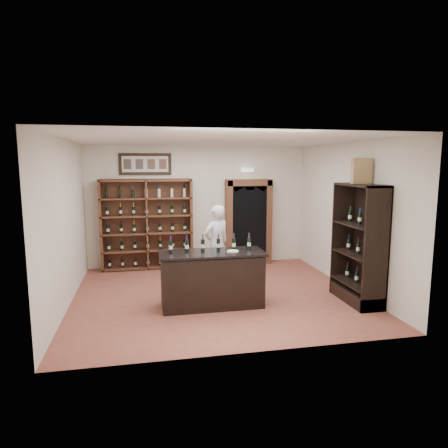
# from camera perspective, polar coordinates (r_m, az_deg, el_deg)

# --- Properties ---
(floor) EXTENTS (5.50, 5.50, 0.00)m
(floor) POSITION_cam_1_polar(r_m,az_deg,el_deg) (8.01, -1.02, -10.03)
(floor) COLOR #974A3C
(floor) RESTS_ON ground
(ceiling) EXTENTS (5.50, 5.50, 0.00)m
(ceiling) POSITION_cam_1_polar(r_m,az_deg,el_deg) (7.60, -1.08, 11.93)
(ceiling) COLOR white
(ceiling) RESTS_ON wall_back
(wall_back) EXTENTS (5.50, 0.04, 3.00)m
(wall_back) POSITION_cam_1_polar(r_m,az_deg,el_deg) (10.11, -3.63, 2.58)
(wall_back) COLOR silver
(wall_back) RESTS_ON ground
(wall_left) EXTENTS (0.04, 5.00, 3.00)m
(wall_left) POSITION_cam_1_polar(r_m,az_deg,el_deg) (7.66, -21.72, 0.04)
(wall_left) COLOR silver
(wall_left) RESTS_ON ground
(wall_right) EXTENTS (0.04, 5.00, 3.00)m
(wall_right) POSITION_cam_1_polar(r_m,az_deg,el_deg) (8.59, 17.30, 1.13)
(wall_right) COLOR silver
(wall_right) RESTS_ON ground
(wine_shelf) EXTENTS (2.20, 0.38, 2.20)m
(wine_shelf) POSITION_cam_1_polar(r_m,az_deg,el_deg) (9.91, -10.94, -0.02)
(wine_shelf) COLOR brown
(wine_shelf) RESTS_ON ground
(framed_picture) EXTENTS (1.25, 0.04, 0.52)m
(framed_picture) POSITION_cam_1_polar(r_m,az_deg,el_deg) (9.93, -11.19, 8.39)
(framed_picture) COLOR black
(framed_picture) RESTS_ON wall_back
(arched_doorway) EXTENTS (1.17, 0.35, 2.17)m
(arched_doorway) POSITION_cam_1_polar(r_m,az_deg,el_deg) (10.24, 3.47, 0.61)
(arched_doorway) COLOR black
(arched_doorway) RESTS_ON ground
(emergency_light) EXTENTS (0.30, 0.10, 0.10)m
(emergency_light) POSITION_cam_1_polar(r_m,az_deg,el_deg) (10.23, 3.41, 7.70)
(emergency_light) COLOR white
(emergency_light) RESTS_ON wall_back
(tasting_counter) EXTENTS (1.88, 0.78, 1.00)m
(tasting_counter) POSITION_cam_1_polar(r_m,az_deg,el_deg) (7.26, -1.73, -7.92)
(tasting_counter) COLOR black
(tasting_counter) RESTS_ON ground
(counter_bottle_0) EXTENTS (0.07, 0.07, 0.30)m
(counter_bottle_0) POSITION_cam_1_polar(r_m,az_deg,el_deg) (7.16, -7.63, -3.18)
(counter_bottle_0) COLOR black
(counter_bottle_0) RESTS_ON tasting_counter
(counter_bottle_1) EXTENTS (0.07, 0.07, 0.30)m
(counter_bottle_1) POSITION_cam_1_polar(r_m,az_deg,el_deg) (7.18, -5.33, -3.10)
(counter_bottle_1) COLOR black
(counter_bottle_1) RESTS_ON tasting_counter
(counter_bottle_2) EXTENTS (0.07, 0.07, 0.30)m
(counter_bottle_2) POSITION_cam_1_polar(r_m,az_deg,el_deg) (7.22, -3.05, -3.02)
(counter_bottle_2) COLOR black
(counter_bottle_2) RESTS_ON tasting_counter
(counter_bottle_3) EXTENTS (0.07, 0.07, 0.30)m
(counter_bottle_3) POSITION_cam_1_polar(r_m,az_deg,el_deg) (7.26, -0.80, -2.93)
(counter_bottle_3) COLOR black
(counter_bottle_3) RESTS_ON tasting_counter
(counter_bottle_4) EXTENTS (0.07, 0.07, 0.30)m
(counter_bottle_4) POSITION_cam_1_polar(r_m,az_deg,el_deg) (7.32, 1.42, -2.84)
(counter_bottle_4) COLOR black
(counter_bottle_4) RESTS_ON tasting_counter
(counter_bottle_5) EXTENTS (0.07, 0.07, 0.30)m
(counter_bottle_5) POSITION_cam_1_polar(r_m,az_deg,el_deg) (7.39, 3.60, -2.75)
(counter_bottle_5) COLOR black
(counter_bottle_5) RESTS_ON tasting_counter
(side_cabinet) EXTENTS (0.48, 1.20, 2.20)m
(side_cabinet) POSITION_cam_1_polar(r_m,az_deg,el_deg) (7.85, 18.76, -5.17)
(side_cabinet) COLOR black
(side_cabinet) RESTS_ON ground
(shopkeeper) EXTENTS (0.73, 0.63, 1.70)m
(shopkeeper) POSITION_cam_1_polar(r_m,az_deg,el_deg) (8.56, -1.07, -2.93)
(shopkeeper) COLOR silver
(shopkeeper) RESTS_ON ground
(plate) EXTENTS (0.21, 0.21, 0.02)m
(plate) POSITION_cam_1_polar(r_m,az_deg,el_deg) (7.16, 1.26, -3.91)
(plate) COLOR beige
(plate) RESTS_ON tasting_counter
(wine_crate) EXTENTS (0.35, 0.19, 0.47)m
(wine_crate) POSITION_cam_1_polar(r_m,az_deg,el_deg) (7.71, 19.00, 7.20)
(wine_crate) COLOR tan
(wine_crate) RESTS_ON side_cabinet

